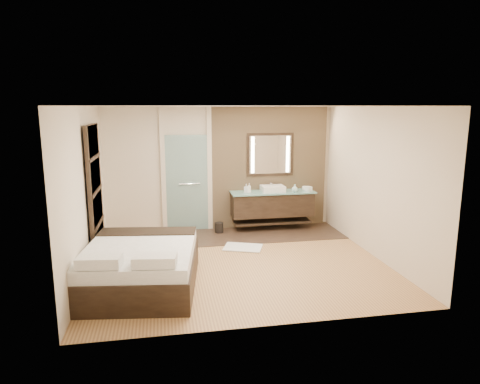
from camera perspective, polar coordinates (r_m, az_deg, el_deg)
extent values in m
plane|color=#97643F|center=(7.62, -0.15, -9.38)|extent=(5.00, 5.00, 0.00)
cube|color=#32211B|center=(9.21, 1.75, -5.65)|extent=(3.80, 1.30, 0.01)
cube|color=tan|center=(9.62, 3.94, 3.26)|extent=(2.60, 0.08, 2.70)
cube|color=black|center=(9.48, 4.31, -1.66)|extent=(1.80, 0.50, 0.50)
cube|color=black|center=(9.58, 4.28, -3.93)|extent=(1.71, 0.45, 0.04)
cube|color=#8AD4CB|center=(9.40, 4.37, -0.02)|extent=(1.85, 0.55, 0.03)
cube|color=white|center=(9.39, 4.38, 0.46)|extent=(0.50, 0.38, 0.13)
cylinder|color=silver|center=(9.57, 4.09, 0.78)|extent=(0.03, 0.03, 0.18)
cylinder|color=silver|center=(9.51, 4.16, 1.21)|extent=(0.02, 0.10, 0.02)
cube|color=black|center=(9.53, 4.04, 5.00)|extent=(1.06, 0.03, 0.96)
cube|color=white|center=(9.52, 4.07, 4.99)|extent=(0.94, 0.01, 0.84)
cube|color=#F6E9B8|center=(9.42, 1.71, 4.95)|extent=(0.07, 0.01, 0.80)
cube|color=#F6E9B8|center=(9.62, 6.39, 5.02)|extent=(0.07, 0.01, 0.80)
cube|color=silver|center=(9.37, -7.09, 1.13)|extent=(0.90, 0.05, 2.10)
cylinder|color=silver|center=(9.32, -6.77, 1.09)|extent=(0.45, 0.03, 0.03)
cube|color=beige|center=(9.32, -10.21, 2.85)|extent=(0.10, 0.08, 2.70)
cube|color=beige|center=(9.37, -4.09, 3.05)|extent=(0.10, 0.08, 2.70)
cube|color=black|center=(7.84, -18.73, -0.26)|extent=(0.06, 1.20, 2.40)
cube|color=beige|center=(8.04, -18.22, -6.07)|extent=(0.02, 1.06, 0.52)
cube|color=beige|center=(7.89, -18.48, -1.99)|extent=(0.02, 1.06, 0.52)
cube|color=beige|center=(7.78, -18.75, 2.23)|extent=(0.02, 1.06, 0.52)
cube|color=beige|center=(7.72, -19.02, 6.54)|extent=(0.02, 1.06, 0.52)
cube|color=black|center=(6.76, -13.13, -10.40)|extent=(1.90, 2.25, 0.45)
cube|color=silver|center=(6.65, -13.25, -7.85)|extent=(1.84, 2.19, 0.18)
cube|color=black|center=(7.34, -12.20, -5.22)|extent=(1.64, 0.67, 0.04)
cube|color=silver|center=(5.92, -18.23, -8.75)|extent=(0.60, 0.38, 0.14)
cube|color=silver|center=(5.77, -11.27, -8.92)|extent=(0.60, 0.38, 0.14)
cube|color=white|center=(8.34, 0.40, -7.38)|extent=(0.85, 0.72, 0.02)
cylinder|color=black|center=(9.30, -2.81, -4.79)|extent=(0.19, 0.19, 0.23)
cube|color=silver|center=(9.54, 9.12, 0.43)|extent=(0.16, 0.16, 0.10)
imported|color=white|center=(9.22, 1.23, 0.53)|extent=(0.09, 0.09, 0.21)
imported|color=#B2B2B2|center=(9.25, 0.84, 0.51)|extent=(0.11, 0.11, 0.19)
imported|color=#A6D1D0|center=(9.40, 7.32, 0.52)|extent=(0.15, 0.15, 0.17)
imported|color=white|center=(9.61, 8.62, 0.50)|extent=(0.12, 0.12, 0.09)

